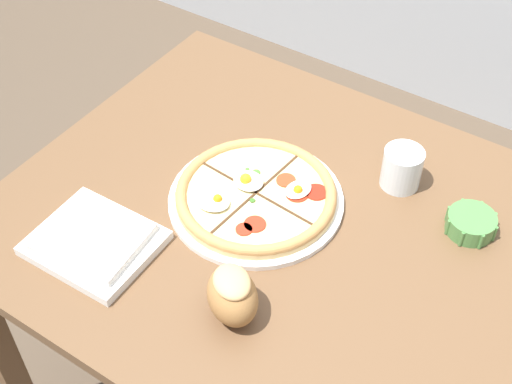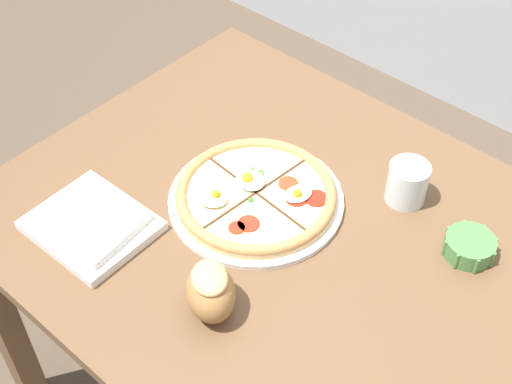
{
  "view_description": "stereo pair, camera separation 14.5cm",
  "coord_description": "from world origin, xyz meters",
  "px_view_note": "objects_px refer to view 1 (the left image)",
  "views": [
    {
      "loc": [
        0.5,
        -0.84,
        1.8
      ],
      "look_at": [
        -0.06,
        0.01,
        0.77
      ],
      "focal_mm": 50.0,
      "sensor_mm": 36.0,
      "label": 1
    },
    {
      "loc": [
        0.62,
        -0.75,
        1.8
      ],
      "look_at": [
        -0.06,
        0.01,
        0.77
      ],
      "focal_mm": 50.0,
      "sensor_mm": 36.0,
      "label": 2
    }
  ],
  "objects_px": {
    "pizza": "(256,196)",
    "ramekin_bowl": "(471,223)",
    "dining_table": "(277,252)",
    "water_glass": "(401,170)",
    "bread_piece_near": "(232,294)",
    "napkin_folded": "(94,241)"
  },
  "relations": [
    {
      "from": "dining_table",
      "to": "napkin_folded",
      "type": "bearing_deg",
      "value": -134.76
    },
    {
      "from": "dining_table",
      "to": "ramekin_bowl",
      "type": "xyz_separation_m",
      "value": [
        0.33,
        0.18,
        0.13
      ]
    },
    {
      "from": "ramekin_bowl",
      "to": "bread_piece_near",
      "type": "height_order",
      "value": "bread_piece_near"
    },
    {
      "from": "dining_table",
      "to": "pizza",
      "type": "xyz_separation_m",
      "value": [
        -0.06,
        0.01,
        0.13
      ]
    },
    {
      "from": "napkin_folded",
      "to": "bread_piece_near",
      "type": "xyz_separation_m",
      "value": [
        0.31,
        0.02,
        0.04
      ]
    },
    {
      "from": "pizza",
      "to": "ramekin_bowl",
      "type": "height_order",
      "value": "pizza"
    },
    {
      "from": "dining_table",
      "to": "water_glass",
      "type": "bearing_deg",
      "value": 54.72
    },
    {
      "from": "dining_table",
      "to": "bread_piece_near",
      "type": "distance_m",
      "value": 0.29
    },
    {
      "from": "pizza",
      "to": "bread_piece_near",
      "type": "relative_size",
      "value": 2.49
    },
    {
      "from": "dining_table",
      "to": "bread_piece_near",
      "type": "bearing_deg",
      "value": -76.97
    },
    {
      "from": "ramekin_bowl",
      "to": "bread_piece_near",
      "type": "xyz_separation_m",
      "value": [
        -0.28,
        -0.42,
        0.03
      ]
    },
    {
      "from": "bread_piece_near",
      "to": "ramekin_bowl",
      "type": "bearing_deg",
      "value": 56.51
    },
    {
      "from": "dining_table",
      "to": "pizza",
      "type": "height_order",
      "value": "pizza"
    },
    {
      "from": "ramekin_bowl",
      "to": "bread_piece_near",
      "type": "distance_m",
      "value": 0.51
    },
    {
      "from": "pizza",
      "to": "bread_piece_near",
      "type": "distance_m",
      "value": 0.28
    },
    {
      "from": "dining_table",
      "to": "water_glass",
      "type": "xyz_separation_m",
      "value": [
        0.16,
        0.23,
        0.15
      ]
    },
    {
      "from": "ramekin_bowl",
      "to": "water_glass",
      "type": "height_order",
      "value": "water_glass"
    },
    {
      "from": "ramekin_bowl",
      "to": "water_glass",
      "type": "distance_m",
      "value": 0.18
    },
    {
      "from": "dining_table",
      "to": "bread_piece_near",
      "type": "relative_size",
      "value": 7.6
    },
    {
      "from": "ramekin_bowl",
      "to": "pizza",
      "type": "bearing_deg",
      "value": -156.85
    },
    {
      "from": "pizza",
      "to": "water_glass",
      "type": "xyz_separation_m",
      "value": [
        0.22,
        0.21,
        0.02
      ]
    },
    {
      "from": "dining_table",
      "to": "ramekin_bowl",
      "type": "relative_size",
      "value": 10.62
    }
  ]
}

